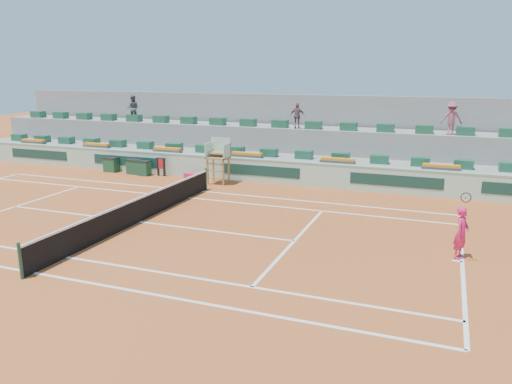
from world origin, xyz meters
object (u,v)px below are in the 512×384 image
at_px(drink_cooler_a, 144,168).
at_px(player_bag, 191,176).
at_px(tennis_player, 462,232).
at_px(umpire_chair, 219,154).

bearing_deg(drink_cooler_a, player_bag, -0.06).
bearing_deg(player_bag, drink_cooler_a, 179.94).
distance_m(drink_cooler_a, tennis_player, 18.26).
distance_m(player_bag, drink_cooler_a, 3.03).
bearing_deg(drink_cooler_a, umpire_chair, -3.72).
xyz_separation_m(player_bag, umpire_chair, (1.84, -0.31, 1.37)).
relative_size(player_bag, umpire_chair, 0.33).
bearing_deg(player_bag, tennis_player, -28.72).
bearing_deg(player_bag, umpire_chair, -9.64).
height_order(player_bag, drink_cooler_a, drink_cooler_a).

